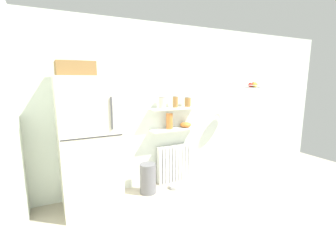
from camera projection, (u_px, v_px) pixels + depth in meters
ground_plane at (229, 222)px, 3.01m from camera, size 7.04×7.04×0.00m
back_wall at (171, 106)px, 4.12m from camera, size 7.04×0.10×2.60m
refrigerator at (88, 142)px, 3.21m from camera, size 0.74×0.69×1.95m
radiator at (174, 163)px, 4.19m from camera, size 0.61×0.12×0.63m
wall_shelf_lower at (175, 129)px, 4.05m from camera, size 0.85×0.22×0.02m
wall_shelf_upper at (175, 108)px, 3.98m from camera, size 0.85×0.22×0.02m
storage_jar_0 at (162, 103)px, 3.85m from camera, size 0.12×0.12×0.18m
storage_jar_1 at (175, 102)px, 3.96m from camera, size 0.09×0.09×0.19m
storage_jar_2 at (188, 102)px, 4.07m from camera, size 0.10×0.10×0.17m
vase at (169, 121)px, 3.97m from camera, size 0.11×0.11×0.26m
shelf_bowl at (186, 125)px, 4.13m from camera, size 0.19×0.19×0.09m
trash_bin at (148, 178)px, 3.75m from camera, size 0.25×0.25×0.47m
pet_food_bowl at (175, 187)px, 3.94m from camera, size 0.19×0.19×0.05m
hanging_fruit_basket at (253, 85)px, 4.19m from camera, size 0.34×0.34×0.10m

